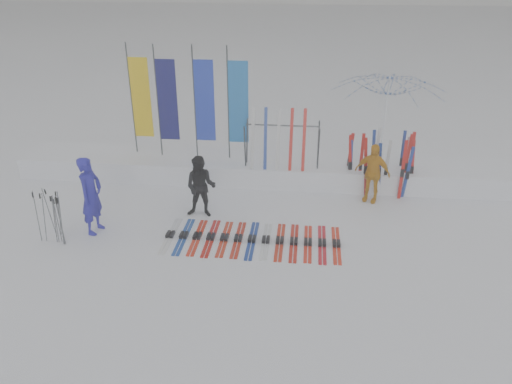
# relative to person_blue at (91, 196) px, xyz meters

# --- Properties ---
(ground) EXTENTS (120.00, 120.00, 0.00)m
(ground) POSITION_rel_person_blue_xyz_m (3.59, -1.13, -0.94)
(ground) COLOR white
(ground) RESTS_ON ground
(snow_bank) EXTENTS (14.00, 1.60, 0.60)m
(snow_bank) POSITION_rel_person_blue_xyz_m (3.59, 3.47, -0.64)
(snow_bank) COLOR white
(snow_bank) RESTS_ON ground
(person_blue) EXTENTS (0.56, 0.75, 1.88)m
(person_blue) POSITION_rel_person_blue_xyz_m (0.00, 0.00, 0.00)
(person_blue) COLOR #1D1B9E
(person_blue) RESTS_ON ground
(person_black) EXTENTS (0.79, 0.62, 1.59)m
(person_black) POSITION_rel_person_blue_xyz_m (2.36, 1.04, -0.15)
(person_black) COLOR black
(person_black) RESTS_ON ground
(person_yellow) EXTENTS (1.01, 0.71, 1.60)m
(person_yellow) POSITION_rel_person_blue_xyz_m (6.65, 2.36, -0.14)
(person_yellow) COLOR orange
(person_yellow) RESTS_ON ground
(tent_canopy) EXTENTS (3.81, 3.86, 2.98)m
(tent_canopy) POSITION_rel_person_blue_xyz_m (7.16, 4.57, 0.55)
(tent_canopy) COLOR white
(tent_canopy) RESTS_ON ground
(ski_row) EXTENTS (4.03, 1.70, 0.07)m
(ski_row) POSITION_rel_person_blue_xyz_m (3.75, -0.05, -0.91)
(ski_row) COLOR silver
(ski_row) RESTS_ON ground
(pole_cluster) EXTENTS (0.68, 0.46, 1.25)m
(pole_cluster) POSITION_rel_person_blue_xyz_m (-0.70, -0.54, -0.34)
(pole_cluster) COLOR #595B60
(pole_cluster) RESTS_ON ground
(feather_flags) EXTENTS (3.42, 0.23, 3.20)m
(feather_flags) POSITION_rel_person_blue_xyz_m (1.48, 3.59, 1.30)
(feather_flags) COLOR #383A3F
(feather_flags) RESTS_ON ground
(ski_rack) EXTENTS (2.04, 0.80, 1.23)m
(ski_rack) POSITION_rel_person_blue_xyz_m (4.23, 3.07, 0.44)
(ski_rack) COLOR #383A3F
(ski_rack) RESTS_ON ground
(upright_skis) EXTENTS (1.76, 1.16, 1.70)m
(upright_skis) POSITION_rel_person_blue_xyz_m (7.03, 3.03, -0.14)
(upright_skis) COLOR navy
(upright_skis) RESTS_ON ground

